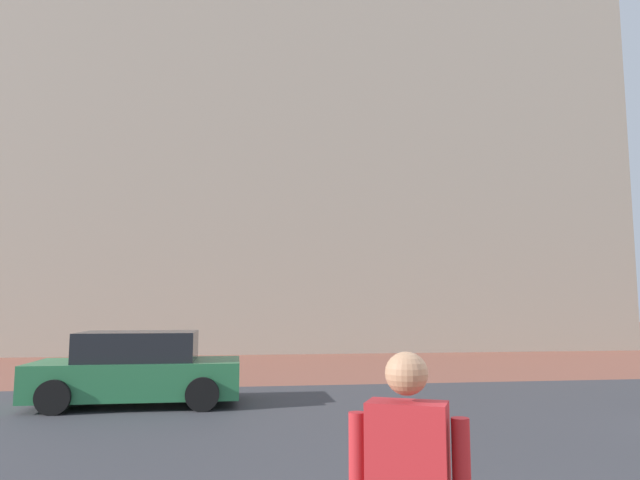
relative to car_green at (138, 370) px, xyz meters
The scene contains 4 objects.
ground_plane 4.36m from the car_green, ahead, with size 120.00×120.00×0.00m, color brown.
street_asphalt_strip 4.73m from the car_green, 24.20° to the right, with size 120.00×8.71×0.00m, color #38383D.
landmark_building 22.48m from the car_green, 73.85° to the left, with size 29.58×14.24×34.61m.
car_green is the anchor object (origin of this frame).
Camera 1 is at (-2.31, -2.97, 1.95)m, focal length 32.54 mm.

